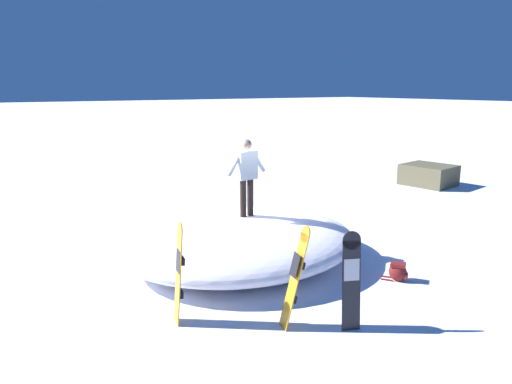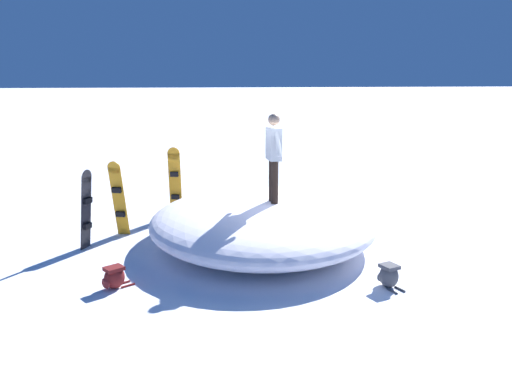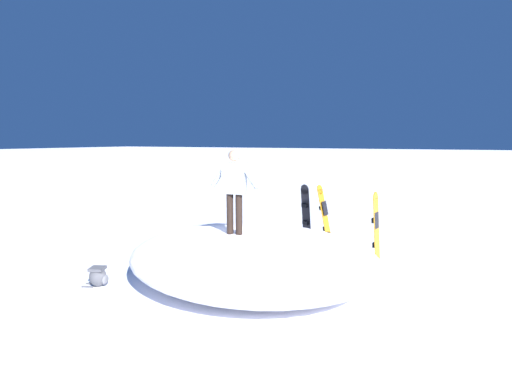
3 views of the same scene
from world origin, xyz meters
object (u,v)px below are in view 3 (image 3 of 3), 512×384
at_px(snowboarder_standing, 234,186).
at_px(snowboard_primary_upright, 324,215).
at_px(backpack_near, 229,230).
at_px(snowboard_tertiary_upright, 376,228).
at_px(snowboard_secondary_upright, 306,211).
at_px(backpack_far, 98,276).

xyz_separation_m(snowboarder_standing, snowboard_primary_upright, (3.13, -1.05, -1.07)).
bearing_deg(backpack_near, snowboarder_standing, -148.33).
distance_m(snowboard_primary_upright, snowboard_tertiary_upright, 1.87).
bearing_deg(snowboard_tertiary_upright, backpack_near, 78.96).
height_order(snowboarder_standing, snowboard_tertiary_upright, snowboarder_standing).
distance_m(snowboard_secondary_upright, backpack_near, 2.34).
distance_m(snowboarder_standing, backpack_far, 3.21).
bearing_deg(snowboard_primary_upright, backpack_near, 95.64).
relative_size(snowboarder_standing, snowboard_secondary_upright, 1.08).
distance_m(snowboard_primary_upright, backpack_far, 5.76).
height_order(snowboarder_standing, snowboard_secondary_upright, snowboarder_standing).
bearing_deg(snowboard_primary_upright, snowboard_secondary_upright, 53.23).
distance_m(snowboarder_standing, snowboard_tertiary_upright, 3.41).
xyz_separation_m(snowboard_secondary_upright, backpack_near, (-0.80, 2.11, -0.64)).
bearing_deg(backpack_far, snowboard_tertiary_upright, -52.86).
xyz_separation_m(snowboard_secondary_upright, backpack_far, (-5.23, 2.55, -0.62)).
height_order(snowboard_secondary_upright, backpack_near, snowboard_secondary_upright).
height_order(snowboard_primary_upright, snowboard_tertiary_upright, snowboard_tertiary_upright).
bearing_deg(snowboard_primary_upright, snowboard_tertiary_upright, -126.73).
xyz_separation_m(snowboard_tertiary_upright, backpack_far, (-3.59, 4.74, -0.68)).
bearing_deg(snowboard_primary_upright, snowboarder_standing, 161.50).
bearing_deg(backpack_near, snowboard_tertiary_upright, -101.04).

